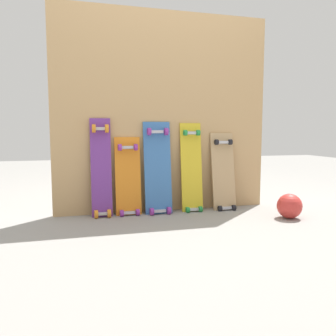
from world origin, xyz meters
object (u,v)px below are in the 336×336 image
skateboard_purple (101,171)px  skateboard_blue (158,171)px  skateboard_orange (128,180)px  rubber_ball (290,206)px  skateboard_natural (223,175)px  skateboard_yellow (192,171)px

skateboard_purple → skateboard_blue: size_ratio=1.03×
skateboard_purple → skateboard_orange: size_ratio=1.21×
skateboard_blue → rubber_ball: size_ratio=4.22×
skateboard_purple → skateboard_natural: skateboard_purple is taller
skateboard_purple → rubber_ball: skateboard_purple is taller
skateboard_blue → skateboard_yellow: (0.31, 0.01, -0.01)m
skateboard_natural → rubber_ball: 0.64m
skateboard_orange → skateboard_yellow: size_ratio=0.85×
skateboard_orange → skateboard_natural: 0.88m
skateboard_purple → skateboard_natural: 1.10m
skateboard_blue → skateboard_yellow: size_ratio=1.00×
skateboard_purple → skateboard_natural: bearing=-0.7°
skateboard_orange → rubber_ball: skateboard_orange is taller
skateboard_orange → skateboard_blue: bearing=-2.7°
rubber_ball → skateboard_orange: bearing=159.0°
skateboard_purple → skateboard_blue: bearing=-0.8°
skateboard_yellow → rubber_ball: size_ratio=4.20×
skateboard_yellow → rubber_ball: 0.88m
skateboard_purple → skateboard_yellow: size_ratio=1.03×
skateboard_natural → skateboard_purple: bearing=179.3°
skateboard_orange → skateboard_natural: (0.88, -0.02, 0.02)m
skateboard_blue → skateboard_yellow: bearing=1.4°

